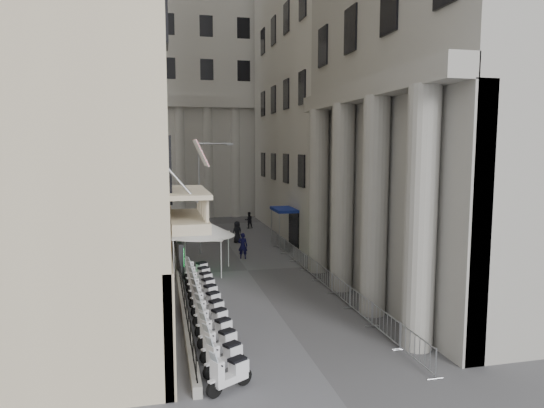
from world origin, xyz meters
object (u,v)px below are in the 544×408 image
at_px(street_lamp, 203,188).
at_px(pedestrian_a, 243,246).
at_px(scooter_0, 230,391).
at_px(pedestrian_b, 249,220).
at_px(security_tent, 196,227).
at_px(info_kiosk, 180,260).

distance_m(street_lamp, pedestrian_a, 5.16).
relative_size(scooter_0, pedestrian_b, 0.95).
height_order(pedestrian_a, pedestrian_b, pedestrian_a).
bearing_deg(security_tent, street_lamp, 78.93).
xyz_separation_m(scooter_0, pedestrian_a, (3.53, 18.18, 0.91)).
xyz_separation_m(street_lamp, info_kiosk, (-2.00, -6.25, -3.76)).
bearing_deg(pedestrian_a, pedestrian_b, -81.30).
height_order(scooter_0, pedestrian_b, pedestrian_b).
height_order(street_lamp, pedestrian_a, street_lamp).
distance_m(scooter_0, street_lamp, 21.09).
distance_m(scooter_0, security_tent, 15.93).
bearing_deg(pedestrian_a, street_lamp, -22.46).
relative_size(street_lamp, info_kiosk, 3.94).
bearing_deg(pedestrian_b, security_tent, 63.79).
xyz_separation_m(security_tent, pedestrian_b, (6.14, 14.98, -1.97)).
bearing_deg(street_lamp, scooter_0, -99.49).
xyz_separation_m(street_lamp, pedestrian_a, (2.47, -2.34, -3.88)).
height_order(scooter_0, street_lamp, street_lamp).
height_order(security_tent, info_kiosk, security_tent).
bearing_deg(street_lamp, pedestrian_a, -49.99).
xyz_separation_m(scooter_0, pedestrian_b, (6.25, 30.68, 0.79)).
bearing_deg(security_tent, pedestrian_a, 36.08).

